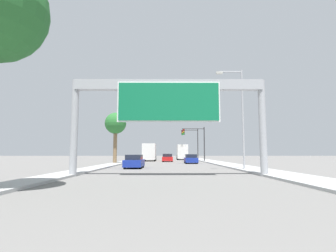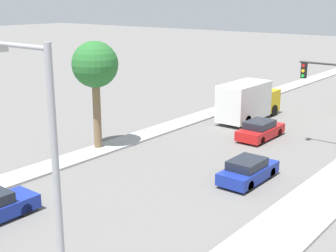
{
  "view_description": "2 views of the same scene",
  "coord_description": "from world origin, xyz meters",
  "px_view_note": "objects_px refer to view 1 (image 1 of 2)",
  "views": [
    {
      "loc": [
        -0.14,
        0.18,
        1.56
      ],
      "look_at": [
        0.0,
        26.88,
        4.32
      ],
      "focal_mm": 28.0,
      "sensor_mm": 36.0,
      "label": 1
    },
    {
      "loc": [
        15.67,
        17.27,
        10.2
      ],
      "look_at": [
        -1.9,
        39.19,
        2.52
      ],
      "focal_mm": 50.0,
      "sensor_mm": 36.0,
      "label": 2
    }
  ],
  "objects_px": {
    "car_mid_left": "(167,158)",
    "truck_box_secondary": "(150,152)",
    "sign_gantry": "(169,101)",
    "traffic_light_near_intersection": "(197,138)",
    "traffic_light_mid_block": "(193,139)",
    "truck_box_primary": "(182,152)",
    "street_lamp_right": "(240,111)",
    "car_far_right": "(191,159)",
    "car_mid_right": "(134,162)",
    "palm_tree_background": "(116,124)"
  },
  "relations": [
    {
      "from": "car_mid_left",
      "to": "truck_box_secondary",
      "type": "bearing_deg",
      "value": 129.21
    },
    {
      "from": "sign_gantry",
      "to": "truck_box_secondary",
      "type": "xyz_separation_m",
      "value": [
        -3.5,
        34.28,
        -3.44
      ]
    },
    {
      "from": "traffic_light_near_intersection",
      "to": "traffic_light_mid_block",
      "type": "height_order",
      "value": "traffic_light_mid_block"
    },
    {
      "from": "truck_box_secondary",
      "to": "traffic_light_mid_block",
      "type": "height_order",
      "value": "traffic_light_mid_block"
    },
    {
      "from": "truck_box_primary",
      "to": "traffic_light_near_intersection",
      "type": "bearing_deg",
      "value": -82.43
    },
    {
      "from": "street_lamp_right",
      "to": "traffic_light_mid_block",
      "type": "bearing_deg",
      "value": 91.57
    },
    {
      "from": "car_mid_left",
      "to": "traffic_light_mid_block",
      "type": "xyz_separation_m",
      "value": [
        5.64,
        10.12,
        3.9
      ]
    },
    {
      "from": "car_mid_left",
      "to": "truck_box_primary",
      "type": "height_order",
      "value": "truck_box_primary"
    },
    {
      "from": "car_far_right",
      "to": "truck_box_primary",
      "type": "height_order",
      "value": "truck_box_primary"
    },
    {
      "from": "traffic_light_mid_block",
      "to": "street_lamp_right",
      "type": "distance_m",
      "value": 34.12
    },
    {
      "from": "car_mid_right",
      "to": "car_mid_left",
      "type": "xyz_separation_m",
      "value": [
        3.5,
        20.2,
        0.01
      ]
    },
    {
      "from": "car_mid_right",
      "to": "car_far_right",
      "type": "bearing_deg",
      "value": 60.0
    },
    {
      "from": "truck_box_primary",
      "to": "street_lamp_right",
      "type": "distance_m",
      "value": 39.1
    },
    {
      "from": "traffic_light_near_intersection",
      "to": "street_lamp_right",
      "type": "distance_m",
      "value": 24.15
    },
    {
      "from": "sign_gantry",
      "to": "traffic_light_near_intersection",
      "type": "xyz_separation_m",
      "value": [
        5.46,
        30.11,
        -0.9
      ]
    },
    {
      "from": "truck_box_secondary",
      "to": "traffic_light_mid_block",
      "type": "relative_size",
      "value": 1.06
    },
    {
      "from": "sign_gantry",
      "to": "car_mid_right",
      "type": "xyz_separation_m",
      "value": [
        -3.5,
        9.79,
        -4.48
      ]
    },
    {
      "from": "traffic_light_near_intersection",
      "to": "palm_tree_background",
      "type": "height_order",
      "value": "palm_tree_background"
    },
    {
      "from": "sign_gantry",
      "to": "truck_box_primary",
      "type": "bearing_deg",
      "value": 85.54
    },
    {
      "from": "car_mid_left",
      "to": "truck_box_secondary",
      "type": "height_order",
      "value": "truck_box_secondary"
    },
    {
      "from": "sign_gantry",
      "to": "car_mid_left",
      "type": "xyz_separation_m",
      "value": [
        0.0,
        29.99,
        -4.46
      ]
    },
    {
      "from": "car_far_right",
      "to": "truck_box_secondary",
      "type": "xyz_separation_m",
      "value": [
        -7.0,
        12.37,
        1.04
      ]
    },
    {
      "from": "truck_box_secondary",
      "to": "traffic_light_near_intersection",
      "type": "xyz_separation_m",
      "value": [
        8.96,
        -4.17,
        2.54
      ]
    },
    {
      "from": "truck_box_primary",
      "to": "traffic_light_near_intersection",
      "type": "relative_size",
      "value": 1.35
    },
    {
      "from": "truck_box_primary",
      "to": "truck_box_secondary",
      "type": "relative_size",
      "value": 1.17
    },
    {
      "from": "truck_box_primary",
      "to": "street_lamp_right",
      "type": "height_order",
      "value": "street_lamp_right"
    },
    {
      "from": "sign_gantry",
      "to": "street_lamp_right",
      "type": "distance_m",
      "value": 8.91
    },
    {
      "from": "car_far_right",
      "to": "palm_tree_background",
      "type": "height_order",
      "value": "palm_tree_background"
    },
    {
      "from": "car_mid_right",
      "to": "truck_box_primary",
      "type": "relative_size",
      "value": 0.54
    },
    {
      "from": "sign_gantry",
      "to": "truck_box_primary",
      "type": "distance_m",
      "value": 45.09
    },
    {
      "from": "car_far_right",
      "to": "palm_tree_background",
      "type": "bearing_deg",
      "value": -173.82
    },
    {
      "from": "car_mid_right",
      "to": "truck_box_primary",
      "type": "bearing_deg",
      "value": 78.7
    },
    {
      "from": "car_mid_right",
      "to": "traffic_light_near_intersection",
      "type": "xyz_separation_m",
      "value": [
        8.96,
        20.32,
        3.57
      ]
    },
    {
      "from": "sign_gantry",
      "to": "street_lamp_right",
      "type": "height_order",
      "value": "street_lamp_right"
    },
    {
      "from": "truck_box_primary",
      "to": "traffic_light_mid_block",
      "type": "height_order",
      "value": "traffic_light_mid_block"
    },
    {
      "from": "truck_box_secondary",
      "to": "street_lamp_right",
      "type": "relative_size",
      "value": 0.79
    },
    {
      "from": "traffic_light_near_intersection",
      "to": "traffic_light_mid_block",
      "type": "relative_size",
      "value": 0.91
    },
    {
      "from": "traffic_light_near_intersection",
      "to": "truck_box_secondary",
      "type": "bearing_deg",
      "value": 155.03
    },
    {
      "from": "traffic_light_mid_block",
      "to": "street_lamp_right",
      "type": "bearing_deg",
      "value": -88.43
    },
    {
      "from": "car_mid_right",
      "to": "palm_tree_background",
      "type": "relative_size",
      "value": 0.61
    },
    {
      "from": "sign_gantry",
      "to": "palm_tree_background",
      "type": "relative_size",
      "value": 1.78
    },
    {
      "from": "truck_box_primary",
      "to": "traffic_light_near_intersection",
      "type": "xyz_separation_m",
      "value": [
        1.96,
        -14.72,
        2.47
      ]
    },
    {
      "from": "car_mid_right",
      "to": "palm_tree_background",
      "type": "distance_m",
      "value": 12.76
    },
    {
      "from": "car_mid_left",
      "to": "traffic_light_mid_block",
      "type": "distance_m",
      "value": 12.22
    },
    {
      "from": "car_mid_right",
      "to": "traffic_light_near_intersection",
      "type": "distance_m",
      "value": 22.49
    },
    {
      "from": "truck_box_secondary",
      "to": "traffic_light_near_intersection",
      "type": "distance_m",
      "value": 10.2
    },
    {
      "from": "traffic_light_near_intersection",
      "to": "street_lamp_right",
      "type": "xyz_separation_m",
      "value": [
        1.12,
        -24.1,
        1.17
      ]
    },
    {
      "from": "truck_box_secondary",
      "to": "traffic_light_mid_block",
      "type": "distance_m",
      "value": 11.22
    },
    {
      "from": "sign_gantry",
      "to": "car_far_right",
      "type": "relative_size",
      "value": 3.18
    },
    {
      "from": "car_mid_right",
      "to": "street_lamp_right",
      "type": "xyz_separation_m",
      "value": [
        10.07,
        -3.78,
        4.74
      ]
    }
  ]
}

